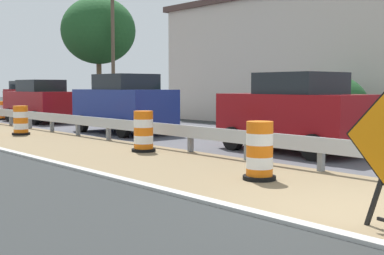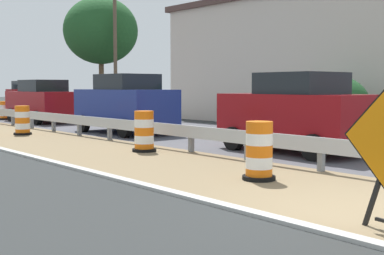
% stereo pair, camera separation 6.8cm
% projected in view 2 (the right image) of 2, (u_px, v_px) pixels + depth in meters
% --- Properties ---
extents(curb_near_edge, '(0.20, 120.00, 0.11)m').
position_uv_depth(curb_near_edge, '(339.00, 237.00, 5.96)').
color(curb_near_edge, '#ADADA8').
rests_on(curb_near_edge, ground).
extents(guardrail_median, '(0.18, 45.38, 0.71)m').
position_uv_depth(guardrail_median, '(280.00, 142.00, 11.25)').
color(guardrail_median, '#ADB2B7').
rests_on(guardrail_median, ground).
extents(traffic_barrel_nearest, '(0.63, 0.63, 1.10)m').
position_uv_depth(traffic_barrel_nearest, '(259.00, 154.00, 9.55)').
color(traffic_barrel_nearest, orange).
rests_on(traffic_barrel_nearest, ground).
extents(traffic_barrel_close, '(0.65, 0.65, 1.09)m').
position_uv_depth(traffic_barrel_close, '(144.00, 133.00, 13.70)').
color(traffic_barrel_close, orange).
rests_on(traffic_barrel_close, ground).
extents(traffic_barrel_mid, '(0.64, 0.64, 1.05)m').
position_uv_depth(traffic_barrel_mid, '(22.00, 122.00, 18.42)').
color(traffic_barrel_mid, orange).
rests_on(traffic_barrel_mid, ground).
extents(traffic_barrel_farther, '(0.63, 0.63, 0.96)m').
position_uv_depth(traffic_barrel_farther, '(5.00, 111.00, 26.88)').
color(traffic_barrel_farther, orange).
rests_on(traffic_barrel_farther, ground).
extents(car_lead_near_lane, '(2.06, 4.77, 2.05)m').
position_uv_depth(car_lead_near_lane, '(42.00, 101.00, 24.87)').
color(car_lead_near_lane, maroon).
rests_on(car_lead_near_lane, ground).
extents(car_lead_far_lane, '(2.12, 4.35, 2.19)m').
position_uv_depth(car_lead_far_lane, '(125.00, 104.00, 18.97)').
color(car_lead_far_lane, navy).
rests_on(car_lead_far_lane, ground).
extents(car_mid_far_lane, '(2.21, 4.22, 2.10)m').
position_uv_depth(car_mid_far_lane, '(30.00, 96.00, 34.73)').
color(car_mid_far_lane, maroon).
rests_on(car_mid_far_lane, ground).
extents(car_trailing_far_lane, '(2.24, 4.16, 2.11)m').
position_uv_depth(car_trailing_far_lane, '(297.00, 113.00, 13.51)').
color(car_trailing_far_lane, maroon).
rests_on(car_trailing_far_lane, ground).
extents(roadside_shop_near, '(8.31, 14.60, 6.03)m').
position_uv_depth(roadside_shop_near, '(322.00, 60.00, 25.21)').
color(roadside_shop_near, beige).
rests_on(roadside_shop_near, ground).
extents(utility_pole_near, '(0.24, 1.80, 9.33)m').
position_uv_depth(utility_pole_near, '(281.00, 15.00, 22.18)').
color(utility_pole_near, brown).
rests_on(utility_pole_near, ground).
extents(utility_pole_mid, '(0.24, 1.80, 8.34)m').
position_uv_depth(utility_pole_mid, '(115.00, 47.00, 33.89)').
color(utility_pole_mid, brown).
rests_on(utility_pole_mid, ground).
extents(bush_roadside, '(2.51, 2.51, 2.14)m').
position_uv_depth(bush_roadside, '(333.00, 106.00, 18.00)').
color(bush_roadside, '#1E4C23').
rests_on(bush_roadside, ground).
extents(tree_roadside, '(5.28, 5.28, 8.07)m').
position_uv_depth(tree_roadside, '(101.00, 31.00, 36.50)').
color(tree_roadside, brown).
rests_on(tree_roadside, ground).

